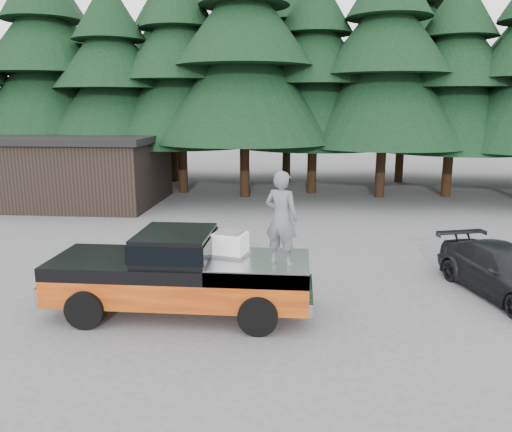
# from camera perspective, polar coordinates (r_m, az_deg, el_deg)

# --- Properties ---
(ground) EXTENTS (120.00, 120.00, 0.00)m
(ground) POSITION_cam_1_polar(r_m,az_deg,el_deg) (12.19, -4.21, -10.05)
(ground) COLOR #4E4E50
(ground) RESTS_ON ground
(pickup_truck) EXTENTS (6.00, 2.04, 1.33)m
(pickup_truck) POSITION_cam_1_polar(r_m,az_deg,el_deg) (11.62, -8.57, -7.80)
(pickup_truck) COLOR #CE600B
(pickup_truck) RESTS_ON ground
(truck_cab) EXTENTS (1.66, 1.90, 0.59)m
(truck_cab) POSITION_cam_1_polar(r_m,az_deg,el_deg) (11.35, -9.22, -3.22)
(truck_cab) COLOR black
(truck_cab) RESTS_ON pickup_truck
(air_compressor) EXTENTS (0.85, 0.76, 0.50)m
(air_compressor) POSITION_cam_1_polar(r_m,az_deg,el_deg) (11.36, -2.98, -3.30)
(air_compressor) COLOR white
(air_compressor) RESTS_ON pickup_truck
(man_on_bed) EXTENTS (0.87, 0.73, 2.03)m
(man_on_bed) POSITION_cam_1_polar(r_m,az_deg,el_deg) (10.54, 2.92, -0.26)
(man_on_bed) COLOR #54555B
(man_on_bed) RESTS_ON pickup_truck
(parked_car) EXTENTS (2.86, 4.56, 1.23)m
(parked_car) POSITION_cam_1_polar(r_m,az_deg,el_deg) (13.96, 26.71, -5.75)
(parked_car) COLOR black
(parked_car) RESTS_ON ground
(utility_building) EXTENTS (8.40, 6.40, 3.30)m
(utility_building) POSITION_cam_1_polar(r_m,az_deg,el_deg) (25.71, -20.04, 5.07)
(utility_building) COLOR black
(utility_building) RESTS_ON ground
(treeline) EXTENTS (60.15, 16.05, 17.50)m
(treeline) POSITION_cam_1_polar(r_m,az_deg,el_deg) (28.50, 2.27, 18.68)
(treeline) COLOR black
(treeline) RESTS_ON ground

